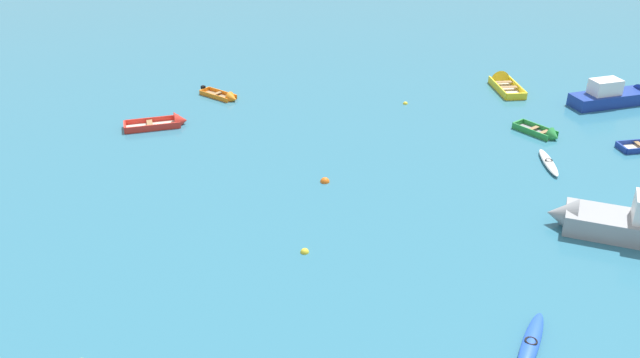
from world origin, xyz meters
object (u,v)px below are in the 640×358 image
rowboat_yellow_near_left (502,82)px  mooring_buoy_near_foreground (305,252)px  kayak_white_back_row_right (548,162)px  rowboat_red_cluster_inner (169,123)px  rowboat_green_distant_center (545,134)px  motor_launch_grey_back_row_center (631,223)px  mooring_buoy_between_boats_right (405,104)px  rowboat_orange_outer_left (226,97)px  mooring_buoy_outer_edge (325,182)px  motor_launch_deep_blue_near_camera (615,95)px  kayak_blue_center (531,344)px

rowboat_yellow_near_left → mooring_buoy_near_foreground: (-10.15, -20.68, -0.20)m
kayak_white_back_row_right → rowboat_red_cluster_inner: bearing=172.6°
rowboat_green_distant_center → rowboat_red_cluster_inner: (-20.84, -0.87, 0.02)m
motor_launch_grey_back_row_center → mooring_buoy_between_boats_right: bearing=123.3°
rowboat_orange_outer_left → rowboat_green_distant_center: (18.65, -3.54, 0.02)m
kayak_white_back_row_right → mooring_buoy_between_boats_right: kayak_white_back_row_right is taller
rowboat_red_cluster_inner → mooring_buoy_near_foreground: rowboat_red_cluster_inner is taller
rowboat_green_distant_center → rowboat_orange_outer_left: bearing=169.2°
rowboat_red_cluster_inner → rowboat_yellow_near_left: (19.49, 8.93, 0.03)m
motor_launch_grey_back_row_center → rowboat_green_distant_center: bearing=98.9°
rowboat_yellow_near_left → mooring_buoy_between_boats_right: size_ratio=13.64×
rowboat_green_distant_center → mooring_buoy_outer_edge: (-11.35, -6.61, -0.15)m
rowboat_green_distant_center → mooring_buoy_between_boats_right: bearing=152.1°
motor_launch_deep_blue_near_camera → mooring_buoy_near_foreground: bearing=-132.4°
mooring_buoy_outer_edge → kayak_blue_center: bearing=-53.5°
kayak_white_back_row_right → mooring_buoy_near_foreground: (-11.03, -9.10, -0.14)m
rowboat_green_distant_center → rowboat_yellow_near_left: 8.17m
rowboat_green_distant_center → mooring_buoy_between_boats_right: size_ratio=8.60×
rowboat_yellow_near_left → mooring_buoy_outer_edge: (-10.00, -14.67, -0.20)m
motor_launch_deep_blue_near_camera → mooring_buoy_outer_edge: size_ratio=12.57×
mooring_buoy_between_boats_right → motor_launch_deep_blue_near_camera: bearing=6.8°
mooring_buoy_between_boats_right → rowboat_green_distant_center: bearing=-27.9°
motor_launch_deep_blue_near_camera → mooring_buoy_near_foreground: size_ratio=16.20×
rowboat_green_distant_center → motor_launch_grey_back_row_center: size_ratio=0.37×
kayak_blue_center → rowboat_yellow_near_left: 25.39m
kayak_white_back_row_right → rowboat_yellow_near_left: bearing=94.4°
kayak_white_back_row_right → mooring_buoy_outer_edge: 11.32m
rowboat_red_cluster_inner → motor_launch_deep_blue_near_camera: 26.65m
motor_launch_grey_back_row_center → mooring_buoy_near_foreground: size_ratio=19.90×
kayak_blue_center → kayak_white_back_row_right: (3.03, 13.71, -0.02)m
mooring_buoy_outer_edge → rowboat_green_distant_center: bearing=30.2°
kayak_blue_center → rowboat_yellow_near_left: bearing=85.2°
rowboat_orange_outer_left → mooring_buoy_between_boats_right: rowboat_orange_outer_left is taller
rowboat_green_distant_center → kayak_white_back_row_right: 3.56m
rowboat_orange_outer_left → kayak_white_back_row_right: bearing=-21.2°
kayak_white_back_row_right → mooring_buoy_between_boats_right: (-7.12, 7.54, -0.14)m
rowboat_red_cluster_inner → mooring_buoy_near_foreground: (9.34, -11.75, -0.17)m
rowboat_red_cluster_inner → mooring_buoy_near_foreground: bearing=-51.5°
mooring_buoy_near_foreground → rowboat_green_distant_center: bearing=47.7°
rowboat_green_distant_center → rowboat_red_cluster_inner: 20.86m
kayak_white_back_row_right → motor_launch_deep_blue_near_camera: 10.58m
mooring_buoy_near_foreground → mooring_buoy_outer_edge: bearing=88.6°
mooring_buoy_near_foreground → mooring_buoy_outer_edge: 6.01m
rowboat_red_cluster_inner → mooring_buoy_between_boats_right: size_ratio=12.32×
rowboat_orange_outer_left → mooring_buoy_outer_edge: (7.30, -10.15, -0.13)m
rowboat_red_cluster_inner → mooring_buoy_between_boats_right: bearing=20.2°
rowboat_red_cluster_inner → rowboat_yellow_near_left: size_ratio=0.90×
rowboat_orange_outer_left → rowboat_green_distant_center: 18.98m
mooring_buoy_near_foreground → motor_launch_deep_blue_near_camera: bearing=47.6°
rowboat_green_distant_center → motor_launch_deep_blue_near_camera: size_ratio=0.45×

